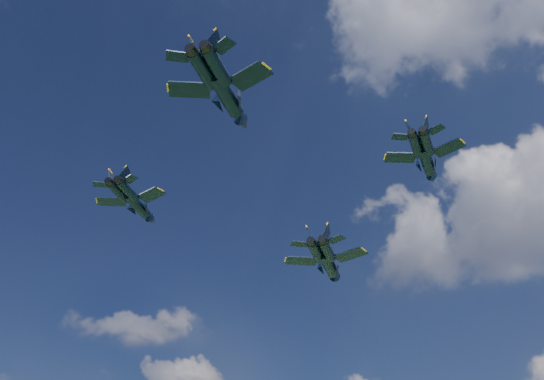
{
  "coord_description": "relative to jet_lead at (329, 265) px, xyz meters",
  "views": [
    {
      "loc": [
        47.05,
        -70.58,
        3.42
      ],
      "look_at": [
        -1.8,
        -4.81,
        54.13
      ],
      "focal_mm": 45.0,
      "sensor_mm": 36.0,
      "label": 1
    }
  ],
  "objects": [
    {
      "name": "jet_lead",
      "position": [
        0.0,
        0.0,
        0.0
      ],
      "size": [
        13.1,
        18.1,
        4.28
      ],
      "rotation": [
        0.0,
        0.0,
        0.36
      ],
      "color": "black"
    },
    {
      "name": "jet_slot",
      "position": [
        11.96,
        -41.03,
        3.03
      ],
      "size": [
        12.45,
        17.04,
        4.02
      ],
      "rotation": [
        0.0,
        0.0,
        0.32
      ],
      "color": "black"
    },
    {
      "name": "jet_left",
      "position": [
        -15.94,
        -28.9,
        3.44
      ],
      "size": [
        10.74,
        14.74,
        3.48
      ],
      "rotation": [
        0.0,
        0.0,
        0.33
      ],
      "color": "black"
    },
    {
      "name": "jet_right",
      "position": [
        25.36,
        -14.98,
        2.47
      ],
      "size": [
        10.52,
        14.23,
        3.35
      ],
      "rotation": [
        0.0,
        0.0,
        0.28
      ],
      "color": "black"
    }
  ]
}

